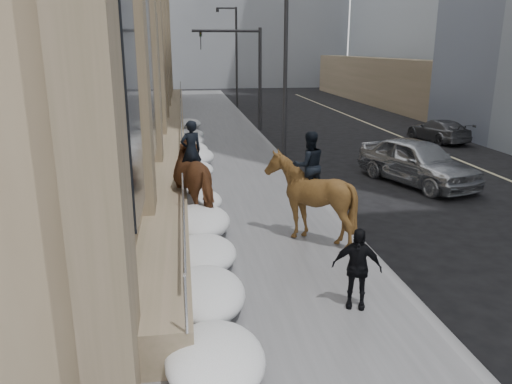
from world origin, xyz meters
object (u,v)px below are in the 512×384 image
(mounted_horse_left, at_px, (199,178))
(mounted_horse_right, at_px, (309,194))
(car_silver, at_px, (417,161))
(car_grey, at_px, (438,130))
(pedestrian, at_px, (357,268))

(mounted_horse_left, distance_m, mounted_horse_right, 3.44)
(mounted_horse_right, height_order, car_silver, mounted_horse_right)
(mounted_horse_right, distance_m, car_silver, 7.49)
(mounted_horse_right, relative_size, car_silver, 0.56)
(mounted_horse_left, height_order, car_grey, mounted_horse_left)
(pedestrian, bearing_deg, car_silver, 78.84)
(mounted_horse_left, distance_m, car_silver, 8.64)
(car_grey, bearing_deg, mounted_horse_right, 43.56)
(car_grey, bearing_deg, mounted_horse_left, 32.02)
(mounted_horse_left, distance_m, pedestrian, 6.29)
(mounted_horse_left, xyz_separation_m, car_grey, (13.18, 11.06, -0.71))
(pedestrian, height_order, car_grey, pedestrian)
(mounted_horse_right, height_order, pedestrian, mounted_horse_right)
(mounted_horse_left, bearing_deg, pedestrian, 92.84)
(mounted_horse_left, relative_size, pedestrian, 1.88)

